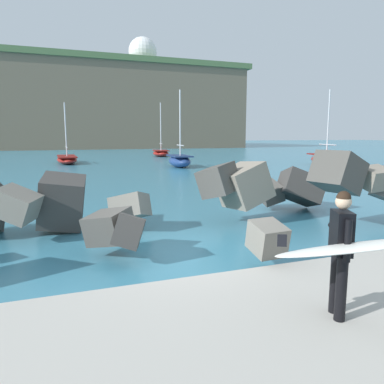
# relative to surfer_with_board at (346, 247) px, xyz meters

# --- Properties ---
(ground_plane) EXTENTS (400.00, 400.00, 0.00)m
(ground_plane) POSITION_rel_surfer_with_board_xyz_m (-1.09, 3.98, -1.28)
(ground_plane) COLOR teal
(walkway_path) EXTENTS (48.00, 4.40, 0.24)m
(walkway_path) POSITION_rel_surfer_with_board_xyz_m (-1.09, -0.02, -1.16)
(walkway_path) COLOR #B2ADA3
(walkway_path) RESTS_ON ground
(breakwater_jetty) EXTENTS (28.75, 6.40, 2.35)m
(breakwater_jetty) POSITION_rel_surfer_with_board_xyz_m (-1.00, 6.02, -0.24)
(breakwater_jetty) COLOR slate
(breakwater_jetty) RESTS_ON ground
(surfer_with_board) EXTENTS (2.06, 1.51, 1.78)m
(surfer_with_board) POSITION_rel_surfer_with_board_xyz_m (0.00, 0.00, 0.00)
(surfer_with_board) COLOR black
(surfer_with_board) RESTS_ON walkway_path
(boat_near_left) EXTENTS (2.65, 4.63, 7.12)m
(boat_near_left) POSITION_rel_surfer_with_board_xyz_m (9.68, 44.52, -0.78)
(boat_near_left) COLOR maroon
(boat_near_left) RESTS_ON ground
(boat_near_centre) EXTENTS (3.85, 6.51, 6.91)m
(boat_near_centre) POSITION_rel_surfer_with_board_xyz_m (19.74, 23.38, -0.69)
(boat_near_centre) COLOR maroon
(boat_near_centre) RESTS_ON ground
(boat_near_right) EXTENTS (2.09, 4.27, 6.67)m
(boat_near_right) POSITION_rel_surfer_with_board_xyz_m (6.63, 27.15, -0.69)
(boat_near_right) COLOR navy
(boat_near_right) RESTS_ON ground
(boat_mid_left) EXTENTS (1.98, 6.30, 5.99)m
(boat_mid_left) POSITION_rel_surfer_with_board_xyz_m (-2.65, 35.30, -0.84)
(boat_mid_left) COLOR maroon
(boat_mid_left) RESTS_ON ground
(headland_bluff) EXTENTS (108.17, 43.44, 19.14)m
(headland_bluff) POSITION_rel_surfer_with_board_xyz_m (-14.66, 94.77, 8.32)
(headland_bluff) COLOR #756651
(headland_bluff) RESTS_ON ground
(radar_dome) EXTENTS (7.80, 7.80, 10.69)m
(radar_dome) POSITION_rel_surfer_with_board_xyz_m (20.22, 100.42, 24.05)
(radar_dome) COLOR silver
(radar_dome) RESTS_ON headland_bluff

